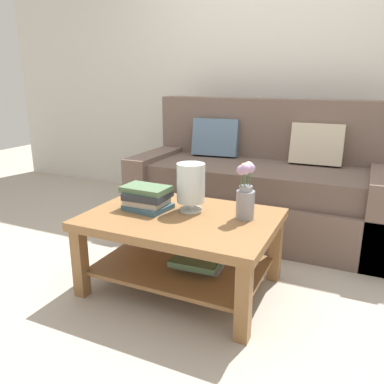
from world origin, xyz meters
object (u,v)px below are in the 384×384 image
object	(u,v)px
book_stack_main	(147,198)
flower_pitcher	(245,194)
coffee_table	(182,236)
glass_hurricane_vase	(191,184)
couch	(260,186)

from	to	relation	value
book_stack_main	flower_pitcher	size ratio (longest dim) A/B	0.90
coffee_table	glass_hurricane_vase	distance (m)	0.31
glass_hurricane_vase	book_stack_main	bearing A→B (deg)	-163.07
coffee_table	book_stack_main	distance (m)	0.32
book_stack_main	glass_hurricane_vase	distance (m)	0.28
coffee_table	book_stack_main	xyz separation A→B (m)	(-0.24, 0.02, 0.20)
book_stack_main	flower_pitcher	distance (m)	0.60
coffee_table	flower_pitcher	world-z (taller)	flower_pitcher
couch	flower_pitcher	size ratio (longest dim) A/B	6.21
flower_pitcher	glass_hurricane_vase	bearing A→B (deg)	-178.75
couch	book_stack_main	world-z (taller)	couch
book_stack_main	glass_hurricane_vase	bearing A→B (deg)	16.93
glass_hurricane_vase	couch	bearing A→B (deg)	82.17
book_stack_main	glass_hurricane_vase	size ratio (longest dim) A/B	1.01
book_stack_main	couch	bearing A→B (deg)	70.51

